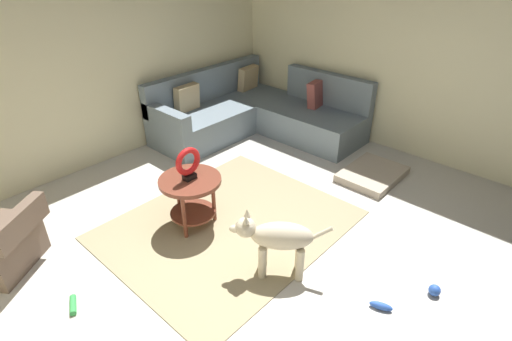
% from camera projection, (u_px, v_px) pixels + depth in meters
% --- Properties ---
extents(ground_plane, '(6.00, 6.00, 0.10)m').
position_uv_depth(ground_plane, '(272.00, 270.00, 3.55)').
color(ground_plane, beige).
extents(wall_back, '(6.00, 0.12, 2.70)m').
position_uv_depth(wall_back, '(79.00, 56.00, 4.56)').
color(wall_back, beige).
rests_on(wall_back, ground_plane).
extents(wall_right, '(0.12, 6.00, 2.70)m').
position_uv_depth(wall_right, '(433.00, 52.00, 4.74)').
color(wall_right, beige).
rests_on(wall_right, ground_plane).
extents(area_rug, '(2.30, 1.90, 0.01)m').
position_uv_depth(area_rug, '(229.00, 225.00, 4.03)').
color(area_rug, tan).
rests_on(area_rug, ground_plane).
extents(sectional_couch, '(2.20, 2.25, 0.88)m').
position_uv_depth(sectional_couch, '(255.00, 114.00, 5.83)').
color(sectional_couch, slate).
rests_on(sectional_couch, ground_plane).
extents(side_table, '(0.60, 0.60, 0.54)m').
position_uv_depth(side_table, '(191.00, 190.00, 3.84)').
color(side_table, brown).
rests_on(side_table, ground_plane).
extents(torus_sculpture, '(0.28, 0.08, 0.33)m').
position_uv_depth(torus_sculpture, '(188.00, 163.00, 3.69)').
color(torus_sculpture, black).
rests_on(torus_sculpture, side_table).
extents(dog_bed_mat, '(0.80, 0.60, 0.09)m').
position_uv_depth(dog_bed_mat, '(372.00, 174.00, 4.82)').
color(dog_bed_mat, '#B2A38E').
rests_on(dog_bed_mat, ground_plane).
extents(dog, '(0.56, 0.70, 0.63)m').
position_uv_depth(dog, '(277.00, 238.00, 3.27)').
color(dog, beige).
rests_on(dog, ground_plane).
extents(dog_toy_ball, '(0.10, 0.10, 0.10)m').
position_uv_depth(dog_toy_ball, '(435.00, 290.00, 3.22)').
color(dog_toy_ball, blue).
rests_on(dog_toy_ball, ground_plane).
extents(dog_toy_rope, '(0.12, 0.19, 0.05)m').
position_uv_depth(dog_toy_rope, '(73.00, 305.00, 3.12)').
color(dog_toy_rope, green).
rests_on(dog_toy_rope, ground_plane).
extents(dog_toy_bone, '(0.12, 0.19, 0.06)m').
position_uv_depth(dog_toy_bone, '(381.00, 306.00, 3.10)').
color(dog_toy_bone, blue).
rests_on(dog_toy_bone, ground_plane).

